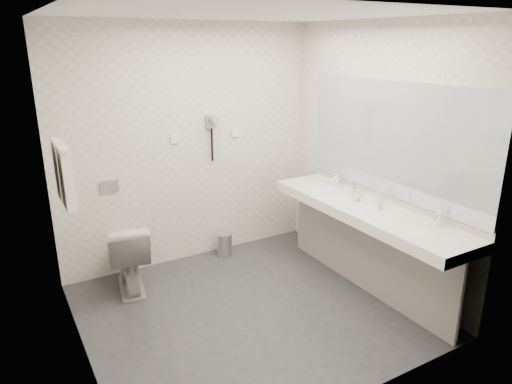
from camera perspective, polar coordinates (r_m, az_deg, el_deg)
floor at (r=4.34m, az=-0.74°, el=-14.17°), size 2.80×2.80×0.00m
ceiling at (r=3.67m, az=-0.91°, el=20.98°), size 2.80×2.80×0.00m
wall_back at (r=4.96m, az=-8.24°, el=5.51°), size 2.80×0.00×2.80m
wall_front at (r=2.82m, az=12.29°, el=-4.54°), size 2.80×0.00×2.80m
wall_left at (r=3.39m, az=-21.89°, el=-1.56°), size 0.00×2.60×2.60m
wall_right at (r=4.64m, az=14.46°, el=4.26°), size 0.00×2.60×2.60m
vanity_counter at (r=4.45m, az=13.25°, el=-2.31°), size 0.55×2.20×0.10m
vanity_panel at (r=4.63m, az=13.10°, el=-7.19°), size 0.03×2.15×0.75m
vanity_post_near at (r=4.06m, az=23.63°, el=-12.16°), size 0.06×0.06×0.75m
vanity_post_far at (r=5.38m, az=5.82°, el=-3.14°), size 0.06×0.06×0.75m
mirror at (r=4.45m, az=16.31°, el=6.17°), size 0.02×2.20×1.05m
basin_near at (r=4.03m, az=19.57°, el=-4.57°), size 0.40×0.31×0.05m
basin_far at (r=4.90m, az=8.12°, el=0.34°), size 0.40×0.31×0.05m
faucet_near at (r=4.14m, az=21.47°, el=-2.84°), size 0.04×0.04×0.15m
faucet_far at (r=4.99m, az=9.93°, el=1.66°), size 0.04×0.04×0.15m
soap_bottle_a at (r=4.51m, az=14.74°, el=-0.67°), size 0.06×0.06×0.12m
soap_bottle_b at (r=4.55m, az=12.27°, el=-0.51°), size 0.10×0.10×0.09m
soap_bottle_c at (r=4.37m, az=14.91°, el=-1.33°), size 0.05×0.05×0.11m
glass_left at (r=4.71m, az=12.05°, el=0.29°), size 0.06×0.06×0.11m
toilet at (r=4.68m, az=-15.36°, el=-7.47°), size 0.50×0.74×0.69m
flush_plate at (r=4.78m, az=-17.47°, el=0.65°), size 0.18×0.02×0.12m
pedal_bin at (r=5.29m, az=-3.89°, el=-6.46°), size 0.18×0.18×0.24m
bin_lid at (r=5.23m, az=-3.92°, el=-5.18°), size 0.17×0.17×0.02m
towel_rail at (r=3.85m, az=-22.99°, el=5.19°), size 0.02×0.62×0.02m
towel_near at (r=3.77m, az=-22.14°, el=1.57°), size 0.07×0.24×0.48m
towel_far at (r=4.04m, az=-22.76°, el=2.54°), size 0.07×0.24×0.48m
dryer_cradle at (r=4.98m, az=-5.55°, el=8.60°), size 0.10×0.04×0.14m
dryer_barrel at (r=4.91m, az=-5.21°, el=8.83°), size 0.08×0.14×0.08m
dryer_cord at (r=5.01m, az=-5.39°, el=5.76°), size 0.02×0.02×0.35m
switch_plate_a at (r=4.87m, az=-9.88°, el=6.41°), size 0.09×0.02×0.09m
switch_plate_b at (r=5.15m, az=-2.53°, el=7.29°), size 0.09×0.02×0.09m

